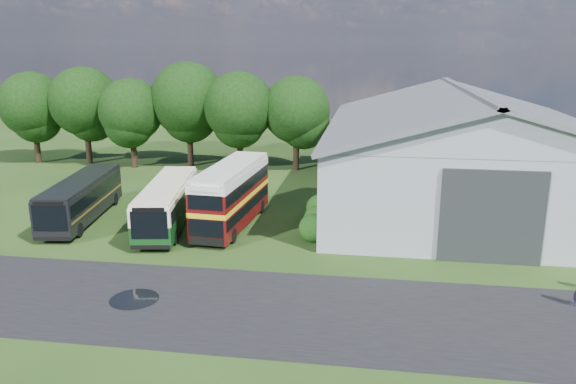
% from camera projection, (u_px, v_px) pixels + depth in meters
% --- Properties ---
extents(ground, '(120.00, 120.00, 0.00)m').
position_uv_depth(ground, '(188.00, 275.00, 27.84)').
color(ground, '#1B3210').
rests_on(ground, ground).
extents(asphalt_road, '(60.00, 8.00, 0.02)m').
position_uv_depth(asphalt_road, '(232.00, 306.00, 24.53)').
color(asphalt_road, black).
rests_on(asphalt_road, ground).
extents(puddle, '(2.20, 2.20, 0.01)m').
position_uv_depth(puddle, '(134.00, 300.00, 25.19)').
color(puddle, black).
rests_on(puddle, ground).
extents(storage_shed, '(18.80, 24.80, 8.15)m').
position_uv_depth(storage_shed, '(461.00, 145.00, 39.84)').
color(storage_shed, gray).
rests_on(storage_shed, ground).
extents(tree_far_left, '(6.12, 6.12, 8.64)m').
position_uv_depth(tree_far_left, '(32.00, 105.00, 52.71)').
color(tree_far_left, black).
rests_on(tree_far_left, ground).
extents(tree_left_a, '(6.46, 6.46, 9.12)m').
position_uv_depth(tree_left_a, '(84.00, 102.00, 52.38)').
color(tree_left_a, black).
rests_on(tree_left_a, ground).
extents(tree_left_b, '(5.78, 5.78, 8.16)m').
position_uv_depth(tree_left_b, '(131.00, 110.00, 50.85)').
color(tree_left_b, black).
rests_on(tree_left_b, ground).
extents(tree_mid, '(6.80, 6.80, 9.60)m').
position_uv_depth(tree_mid, '(188.00, 100.00, 51.12)').
color(tree_mid, black).
rests_on(tree_mid, ground).
extents(tree_right_a, '(6.26, 6.26, 8.83)m').
position_uv_depth(tree_right_a, '(239.00, 107.00, 49.56)').
color(tree_right_a, black).
rests_on(tree_right_a, ground).
extents(tree_right_b, '(5.98, 5.98, 8.45)m').
position_uv_depth(tree_right_b, '(296.00, 110.00, 49.65)').
color(tree_right_b, black).
rests_on(tree_right_b, ground).
extents(shrub_front, '(1.70, 1.70, 1.70)m').
position_uv_depth(shrub_front, '(313.00, 240.00, 32.75)').
color(shrub_front, '#194714').
rests_on(shrub_front, ground).
extents(shrub_mid, '(1.60, 1.60, 1.60)m').
position_uv_depth(shrub_mid, '(317.00, 230.00, 34.66)').
color(shrub_mid, '#194714').
rests_on(shrub_mid, ground).
extents(shrub_back, '(1.80, 1.80, 1.80)m').
position_uv_depth(shrub_back, '(320.00, 220.00, 36.57)').
color(shrub_back, '#194714').
rests_on(shrub_back, ground).
extents(bus_green_single, '(3.91, 10.25, 2.76)m').
position_uv_depth(bus_green_single, '(168.00, 203.00, 35.05)').
color(bus_green_single, black).
rests_on(bus_green_single, ground).
extents(bus_maroon_double, '(2.97, 9.23, 3.91)m').
position_uv_depth(bus_maroon_double, '(232.00, 196.00, 34.98)').
color(bus_maroon_double, black).
rests_on(bus_maroon_double, ground).
extents(bus_dark_single, '(3.63, 10.00, 2.70)m').
position_uv_depth(bus_dark_single, '(82.00, 198.00, 36.27)').
color(bus_dark_single, black).
rests_on(bus_dark_single, ground).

